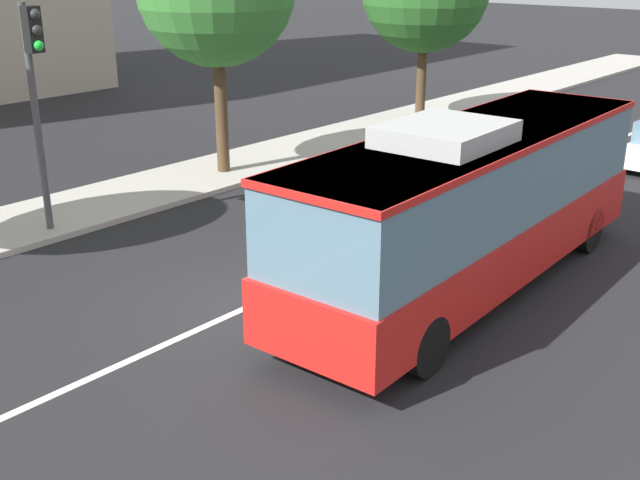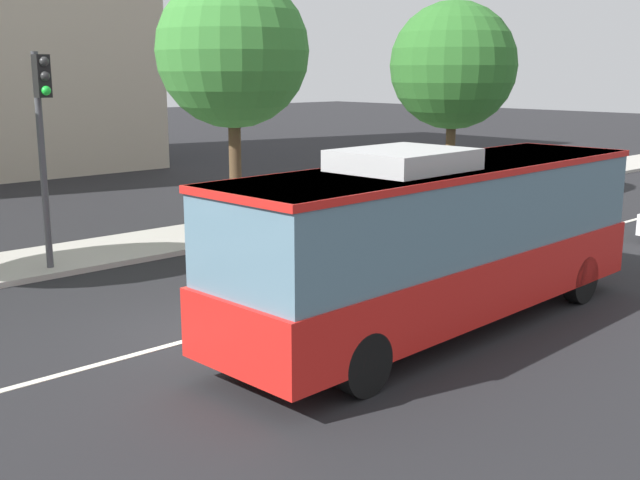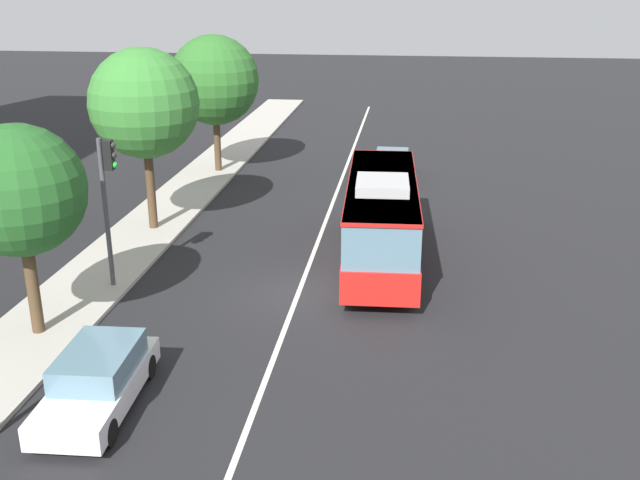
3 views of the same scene
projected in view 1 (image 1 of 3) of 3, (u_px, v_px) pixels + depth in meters
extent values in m
plane|color=black|center=(253.00, 305.00, 14.57)|extent=(160.00, 160.00, 0.00)
cube|color=#B2ADA3|center=(43.00, 219.00, 19.00)|extent=(80.00, 3.02, 0.14)
cube|color=silver|center=(253.00, 305.00, 14.57)|extent=(76.00, 0.16, 0.01)
cube|color=red|center=(470.00, 241.00, 15.02)|extent=(10.10, 2.92, 1.10)
cube|color=slate|center=(475.00, 174.00, 14.55)|extent=(9.89, 2.83, 1.58)
cube|color=red|center=(478.00, 135.00, 14.29)|extent=(9.99, 2.89, 0.12)
cube|color=#B2B2B2|center=(445.00, 134.00, 13.33)|extent=(2.27, 1.89, 0.36)
cylinder|color=black|center=(497.00, 210.00, 18.32)|extent=(1.01, 0.34, 1.00)
cylinder|color=black|center=(589.00, 229.00, 17.04)|extent=(1.01, 0.34, 1.00)
cylinder|color=black|center=(315.00, 307.00, 13.34)|extent=(1.01, 0.34, 1.00)
cylinder|color=black|center=(426.00, 345.00, 12.05)|extent=(1.01, 0.34, 1.00)
cylinder|color=black|center=(629.00, 160.00, 23.30)|extent=(0.64, 0.23, 0.64)
cylinder|color=#47474C|center=(37.00, 124.00, 17.30)|extent=(0.16, 0.16, 5.20)
cube|color=black|center=(32.00, 29.00, 16.42)|extent=(0.33, 0.30, 0.96)
sphere|color=#2D2D2D|center=(35.00, 14.00, 16.23)|extent=(0.22, 0.22, 0.22)
sphere|color=#2D2D2D|center=(37.00, 30.00, 16.34)|extent=(0.22, 0.22, 0.22)
sphere|color=#1ED838|center=(38.00, 46.00, 16.45)|extent=(0.22, 0.22, 0.22)
cylinder|color=#4C3823|center=(421.00, 81.00, 29.15)|extent=(0.36, 0.36, 3.22)
cylinder|color=#4C3823|center=(221.00, 113.00, 22.28)|extent=(0.36, 0.36, 3.68)
cube|color=slate|center=(39.00, 33.00, 40.73)|extent=(0.24, 11.77, 1.50)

